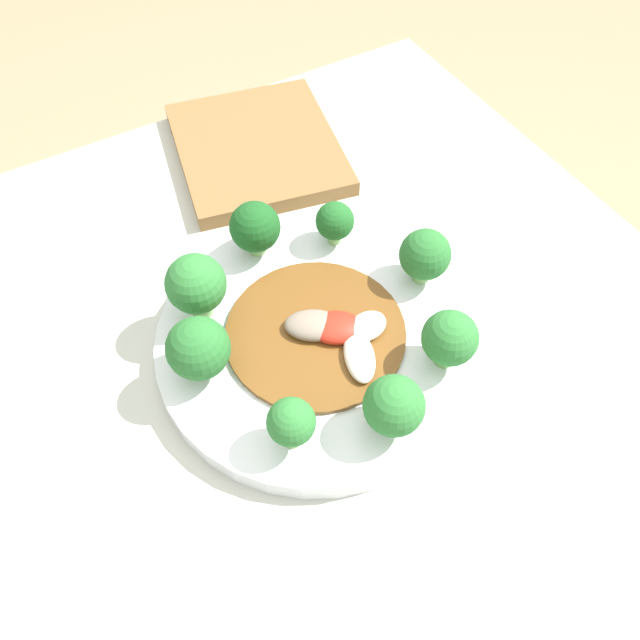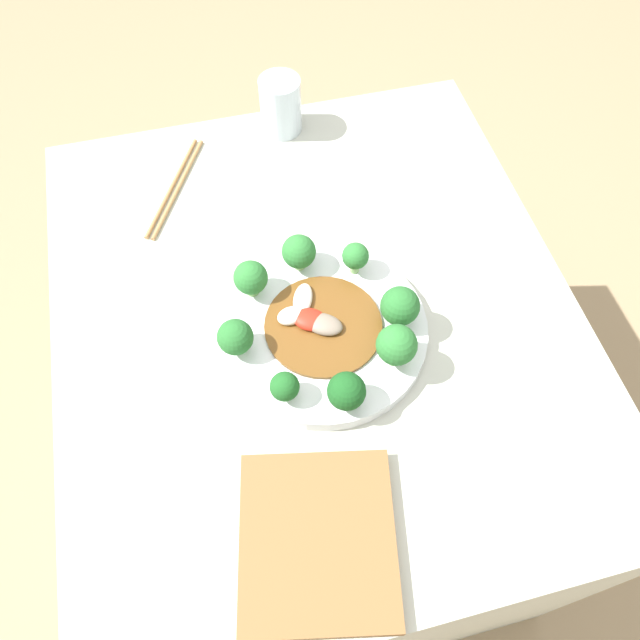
% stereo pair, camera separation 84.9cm
% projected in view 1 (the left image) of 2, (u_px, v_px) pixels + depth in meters
% --- Properties ---
extents(ground_plane, '(8.00, 8.00, 0.00)m').
position_uv_depth(ground_plane, '(330.00, 575.00, 1.19)').
color(ground_plane, '#9E8460').
extents(table, '(0.92, 0.79, 0.74)m').
position_uv_depth(table, '(333.00, 512.00, 0.89)').
color(table, '#B7BCAD').
rests_on(table, ground_plane).
extents(plate, '(0.31, 0.31, 0.02)m').
position_uv_depth(plate, '(320.00, 339.00, 0.61)').
color(plate, silver).
rests_on(plate, table).
extents(broccoli_southwest, '(0.05, 0.05, 0.06)m').
position_uv_depth(broccoli_southwest, '(450.00, 339.00, 0.55)').
color(broccoli_southwest, '#70A356').
rests_on(broccoli_southwest, plate).
extents(broccoli_northeast, '(0.06, 0.06, 0.07)m').
position_uv_depth(broccoli_northeast, '(196.00, 285.00, 0.58)').
color(broccoli_northeast, '#70A356').
rests_on(broccoli_northeast, plate).
extents(broccoli_southeast, '(0.04, 0.04, 0.05)m').
position_uv_depth(broccoli_southeast, '(335.00, 222.00, 0.64)').
color(broccoli_southeast, '#89B76B').
rests_on(broccoli_southeast, plate).
extents(broccoli_east, '(0.05, 0.05, 0.06)m').
position_uv_depth(broccoli_east, '(252.00, 229.00, 0.63)').
color(broccoli_east, '#89B76B').
rests_on(broccoli_east, plate).
extents(broccoli_north, '(0.06, 0.06, 0.07)m').
position_uv_depth(broccoli_north, '(198.00, 349.00, 0.54)').
color(broccoli_north, '#89B76B').
rests_on(broccoli_north, plate).
extents(broccoli_northwest, '(0.04, 0.04, 0.06)m').
position_uv_depth(broccoli_northwest, '(291.00, 423.00, 0.50)').
color(broccoli_northwest, '#89B76B').
rests_on(broccoli_northwest, plate).
extents(broccoli_west, '(0.05, 0.05, 0.06)m').
position_uv_depth(broccoli_west, '(394.00, 406.00, 0.51)').
color(broccoli_west, '#89B76B').
rests_on(broccoli_west, plate).
extents(broccoli_south, '(0.05, 0.05, 0.06)m').
position_uv_depth(broccoli_south, '(425.00, 255.00, 0.61)').
color(broccoli_south, '#89B76B').
rests_on(broccoli_south, plate).
extents(stirfry_center, '(0.17, 0.17, 0.02)m').
position_uv_depth(stirfry_center, '(328.00, 332.00, 0.59)').
color(stirfry_center, brown).
rests_on(stirfry_center, plate).
extents(cutting_board, '(0.25, 0.23, 0.02)m').
position_uv_depth(cutting_board, '(257.00, 148.00, 0.78)').
color(cutting_board, brown).
rests_on(cutting_board, table).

